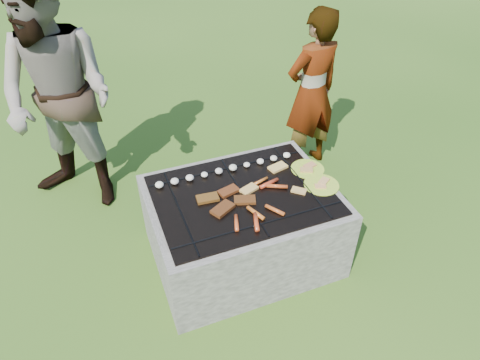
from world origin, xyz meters
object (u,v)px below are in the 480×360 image
object	(u,v)px
fire_pit	(242,228)
cook	(312,93)
bystander	(59,99)
plate_far	(307,169)
plate_near	(321,185)

from	to	relation	value
fire_pit	cook	distance (m)	1.48
fire_pit	cook	world-z (taller)	cook
cook	bystander	bearing A→B (deg)	-15.11
fire_pit	bystander	xyz separation A→B (m)	(-1.05, 1.17, 0.70)
plate_far	cook	bearing A→B (deg)	59.98
bystander	plate_far	bearing A→B (deg)	7.24
fire_pit	cook	size ratio (longest dim) A/B	0.86
fire_pit	plate_far	xyz separation A→B (m)	(0.56, 0.09, 0.33)
cook	plate_near	bearing A→B (deg)	56.33
bystander	fire_pit	bearing A→B (deg)	-7.07
plate_near	plate_far	bearing A→B (deg)	90.14
plate_far	bystander	distance (m)	1.97
bystander	plate_near	bearing A→B (deg)	2.50
fire_pit	plate_far	distance (m)	0.66
fire_pit	plate_near	bearing A→B (deg)	-11.16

